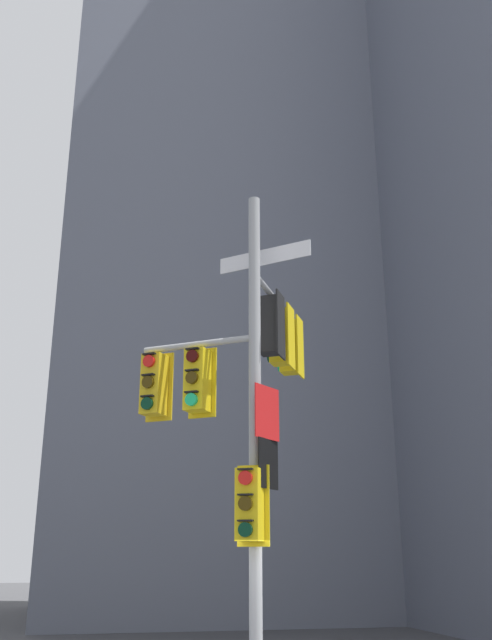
{
  "coord_description": "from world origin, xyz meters",
  "views": [
    {
      "loc": [
        -2.41,
        -10.32,
        2.29
      ],
      "look_at": [
        -0.08,
        0.25,
        5.91
      ],
      "focal_mm": 39.63,
      "sensor_mm": 36.0,
      "label": 1
    }
  ],
  "objects": [
    {
      "name": "signal_pole_assembly",
      "position": [
        0.01,
        0.65,
        4.84
      ],
      "size": [
        3.13,
        2.73,
        7.98
      ],
      "color": "#9EA0A3",
      "rests_on": "ground"
    },
    {
      "name": "building_mid_block",
      "position": [
        2.91,
        20.77,
        22.6
      ],
      "size": [
        13.73,
        13.73,
        45.19
      ],
      "primitive_type": "cube",
      "color": "slate",
      "rests_on": "ground"
    }
  ]
}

